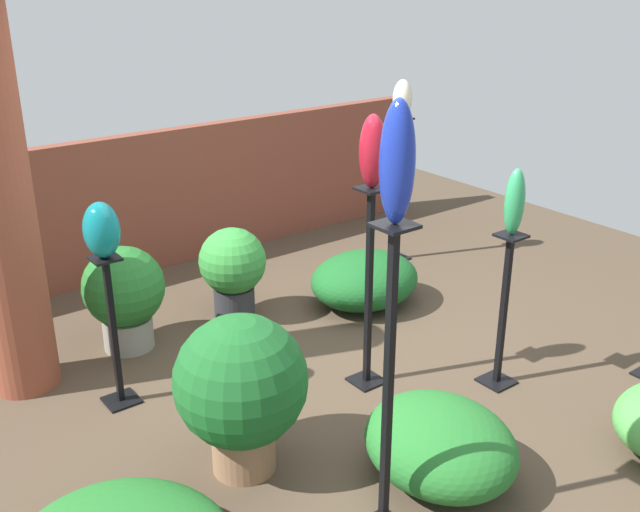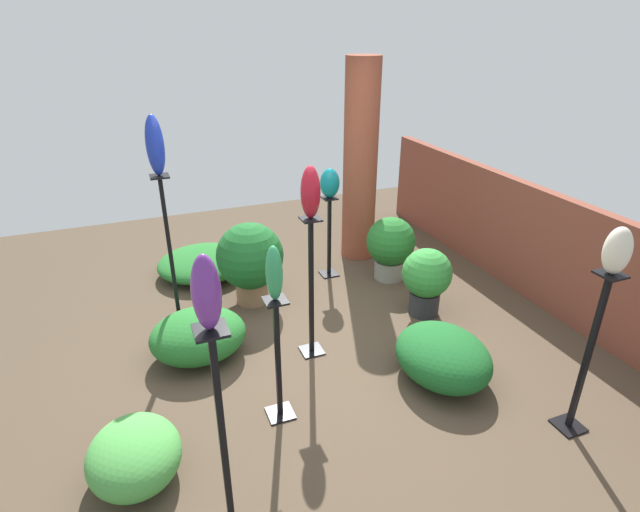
# 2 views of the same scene
# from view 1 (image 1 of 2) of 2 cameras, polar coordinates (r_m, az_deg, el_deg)

# --- Properties ---
(ground_plane) EXTENTS (8.00, 8.00, 0.00)m
(ground_plane) POSITION_cam_1_polar(r_m,az_deg,el_deg) (4.92, 1.97, -9.56)
(ground_plane) COLOR #4C3D2D
(brick_wall_back) EXTENTS (5.60, 0.12, 1.21)m
(brick_wall_back) POSITION_cam_1_polar(r_m,az_deg,el_deg) (6.64, -11.71, 4.26)
(brick_wall_back) COLOR brown
(brick_wall_back) RESTS_ON ground
(pedestal_teal) EXTENTS (0.20, 0.20, 0.97)m
(pedestal_teal) POSITION_cam_1_polar(r_m,az_deg,el_deg) (4.67, -15.40, -6.11)
(pedestal_teal) COLOR black
(pedestal_teal) RESTS_ON ground
(pedestal_cobalt) EXTENTS (0.20, 0.20, 1.56)m
(pedestal_cobalt) POSITION_cam_1_polar(r_m,az_deg,el_deg) (3.42, 5.19, -10.88)
(pedestal_cobalt) COLOR black
(pedestal_cobalt) RESTS_ON ground
(pedestal_jade) EXTENTS (0.20, 0.20, 1.02)m
(pedestal_jade) POSITION_cam_1_polar(r_m,az_deg,el_deg) (4.83, 13.75, -4.61)
(pedestal_jade) COLOR black
(pedestal_jade) RESTS_ON ground
(pedestal_ruby) EXTENTS (0.20, 0.20, 1.31)m
(pedestal_ruby) POSITION_cam_1_polar(r_m,az_deg,el_deg) (4.65, 3.73, -3.16)
(pedestal_ruby) COLOR black
(pedestal_ruby) RESTS_ON ground
(pedestal_ivory) EXTENTS (0.20, 0.20, 1.29)m
(pedestal_ivory) POSITION_cam_1_polar(r_m,az_deg,el_deg) (6.66, 6.00, 4.56)
(pedestal_ivory) COLOR black
(pedestal_ivory) RESTS_ON ground
(art_vase_teal) EXTENTS (0.21, 0.22, 0.33)m
(art_vase_teal) POSITION_cam_1_polar(r_m,az_deg,el_deg) (4.40, -16.30, 1.91)
(art_vase_teal) COLOR #0F727A
(art_vase_teal) RESTS_ON pedestal_teal
(art_vase_cobalt) EXTENTS (0.14, 0.15, 0.51)m
(art_vase_cobalt) POSITION_cam_1_polar(r_m,az_deg,el_deg) (2.97, 5.90, 7.10)
(art_vase_cobalt) COLOR #192D9E
(art_vase_cobalt) RESTS_ON pedestal_cobalt
(art_vase_jade) EXTENTS (0.13, 0.12, 0.41)m
(art_vase_jade) POSITION_cam_1_polar(r_m,az_deg,el_deg) (4.55, 14.61, 4.00)
(art_vase_jade) COLOR #2D9356
(art_vase_jade) RESTS_ON pedestal_jade
(art_vase_ruby) EXTENTS (0.16, 0.16, 0.43)m
(art_vase_ruby) POSITION_cam_1_polar(r_m,az_deg,el_deg) (4.34, 4.03, 7.96)
(art_vase_ruby) COLOR maroon
(art_vase_ruby) RESTS_ON pedestal_ruby
(art_vase_ivory) EXTENTS (0.17, 0.17, 0.32)m
(art_vase_ivory) POSITION_cam_1_polar(r_m,az_deg,el_deg) (6.45, 6.31, 11.84)
(art_vase_ivory) COLOR beige
(art_vase_ivory) RESTS_ON pedestal_ivory
(potted_plant_front_right) EXTENTS (0.70, 0.70, 0.89)m
(potted_plant_front_right) POSITION_cam_1_polar(r_m,az_deg,el_deg) (3.94, -6.04, -9.83)
(potted_plant_front_right) COLOR #936B4C
(potted_plant_front_right) RESTS_ON ground
(potted_plant_back_center) EXTENTS (0.56, 0.56, 0.75)m
(potted_plant_back_center) POSITION_cam_1_polar(r_m,az_deg,el_deg) (5.31, -14.70, -2.73)
(potted_plant_back_center) COLOR gray
(potted_plant_back_center) RESTS_ON ground
(potted_plant_walkway_edge) EXTENTS (0.50, 0.50, 0.71)m
(potted_plant_walkway_edge) POSITION_cam_1_polar(r_m,az_deg,el_deg) (5.60, -6.66, -0.89)
(potted_plant_walkway_edge) COLOR #2D2D33
(potted_plant_walkway_edge) RESTS_ON ground
(foliage_bed_west) EXTENTS (0.89, 0.75, 0.42)m
(foliage_bed_west) POSITION_cam_1_polar(r_m,az_deg,el_deg) (5.87, 3.42, -1.82)
(foliage_bed_west) COLOR #195923
(foliage_bed_west) RESTS_ON ground
(foliage_bed_center) EXTENTS (0.74, 0.85, 0.42)m
(foliage_bed_center) POSITION_cam_1_polar(r_m,az_deg,el_deg) (4.06, 9.13, -13.96)
(foliage_bed_center) COLOR #236B28
(foliage_bed_center) RESTS_ON ground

